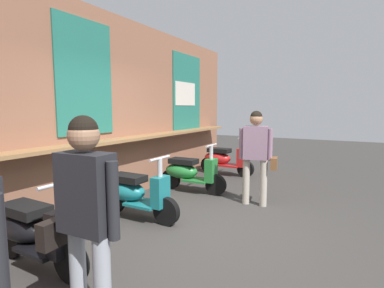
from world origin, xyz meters
name	(u,v)px	position (x,y,z in m)	size (l,w,h in m)	color
ground_plane	(198,231)	(0.00, 0.00, 0.00)	(26.76, 26.76, 0.00)	#383533
market_stall_facade	(88,110)	(0.00, 2.02, 1.62)	(9.56, 0.61, 3.23)	#8C5B44
scooter_black	(33,231)	(-1.63, 1.08, 0.39)	(0.46, 1.40, 0.97)	black
scooter_teal	(134,193)	(-0.02, 1.08, 0.39)	(0.46, 1.40, 0.97)	#197075
scooter_green	(189,172)	(1.64, 1.08, 0.39)	(0.46, 1.40, 0.97)	#237533
scooter_red	(223,159)	(3.38, 1.08, 0.39)	(0.46, 1.40, 0.97)	red
shopper_browsing	(85,207)	(-2.04, -0.18, 0.97)	(0.28, 0.64, 1.61)	#999EA8
shopper_passing	(256,149)	(1.46, -0.33, 0.97)	(0.35, 0.65, 1.61)	#ADA393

